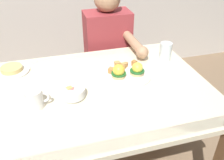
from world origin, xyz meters
The scene contains 8 objects.
dining_table centered at (0.00, 0.00, 0.63)m, with size 1.20×0.90×0.74m.
eggs_benedict_plate centered at (0.18, 0.07, 0.76)m, with size 0.27×0.27×0.09m.
fruit_bowl centered at (-0.14, -0.04, 0.77)m, with size 0.12×0.12×0.06m.
coffee_mug centered at (-0.32, -0.07, 0.79)m, with size 0.11×0.08×0.09m.
fork centered at (-0.19, 0.22, 0.74)m, with size 0.12×0.12×0.00m.
water_glass_near centered at (0.49, 0.21, 0.79)m, with size 0.08×0.08×0.11m.
side_plate centered at (-0.45, 0.31, 0.75)m, with size 0.20×0.20×0.04m.
diner_person centered at (0.22, 0.60, 0.65)m, with size 0.34×0.54×1.14m.
Camera 1 is at (-0.22, -1.06, 1.48)m, focal length 39.31 mm.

